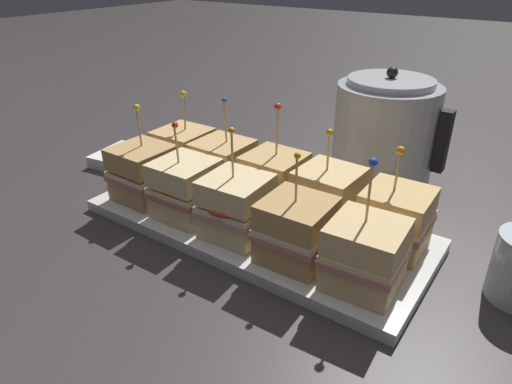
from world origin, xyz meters
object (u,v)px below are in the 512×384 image
object	(u,v)px
sandwich_front_center	(238,207)
sandwich_back_far_right	(395,219)
sandwich_back_left	(223,167)
napkin_stack	(125,158)
kettle_steel	(385,132)
sandwich_front_far_left	(143,173)
sandwich_back_far_left	(184,154)
sandwich_front_left	(186,189)
sandwich_front_far_right	(365,255)
sandwich_back_center	(273,181)
sandwich_back_right	(328,198)
sandwich_front_right	(296,230)
serving_platter	(256,224)

from	to	relation	value
sandwich_front_center	sandwich_back_far_right	distance (m)	0.22
sandwich_back_left	napkin_stack	distance (m)	0.27
sandwich_back_far_right	kettle_steel	world-z (taller)	kettle_steel
sandwich_front_far_left	kettle_steel	xyz separation A→B (m)	(0.29, 0.33, 0.03)
sandwich_back_far_left	sandwich_back_left	xyz separation A→B (m)	(0.10, -0.00, -0.00)
sandwich_front_center	sandwich_front_far_left	bearing A→B (deg)	179.45
sandwich_front_left	napkin_stack	distance (m)	0.30
sandwich_front_left	kettle_steel	distance (m)	0.39
sandwich_front_far_right	sandwich_back_center	bearing A→B (deg)	153.04
sandwich_front_far_left	sandwich_front_center	xyz separation A→B (m)	(0.20, -0.00, 0.00)
sandwich_back_far_left	sandwich_back_left	size ratio (longest dim) A/B	0.96
sandwich_front_center	kettle_steel	xyz separation A→B (m)	(0.09, 0.34, 0.03)
sandwich_back_center	kettle_steel	distance (m)	0.26
sandwich_back_center	napkin_stack	bearing A→B (deg)	179.58
sandwich_front_far_left	sandwich_back_far_right	size ratio (longest dim) A/B	1.07
sandwich_back_far_right	napkin_stack	world-z (taller)	sandwich_back_far_right
sandwich_front_left	sandwich_back_right	xyz separation A→B (m)	(0.20, 0.10, 0.00)
sandwich_front_left	kettle_steel	xyz separation A→B (m)	(0.19, 0.34, 0.03)
sandwich_front_far_left	sandwich_back_far_left	size ratio (longest dim) A/B	1.00
sandwich_back_right	sandwich_front_far_right	bearing A→B (deg)	-44.73
sandwich_front_far_left	sandwich_front_center	size ratio (longest dim) A/B	0.98
sandwich_back_far_left	sandwich_back_far_right	xyz separation A→B (m)	(0.40, -0.00, -0.00)
sandwich_front_right	sandwich_back_center	size ratio (longest dim) A/B	0.90
sandwich_front_far_left	sandwich_front_right	distance (m)	0.30
sandwich_front_left	sandwich_back_center	distance (m)	0.14
sandwich_front_left	sandwich_back_left	distance (m)	0.10
sandwich_front_right	napkin_stack	world-z (taller)	sandwich_front_right
sandwich_front_left	napkin_stack	world-z (taller)	sandwich_front_left
sandwich_front_center	sandwich_back_left	world-z (taller)	sandwich_back_left
sandwich_back_far_left	sandwich_back_left	bearing A→B (deg)	-2.39
sandwich_front_far_right	sandwich_back_far_left	distance (m)	0.41
sandwich_back_far_right	sandwich_back_center	bearing A→B (deg)	-179.75
sandwich_front_center	sandwich_back_far_left	bearing A→B (deg)	153.10
sandwich_front_left	sandwich_back_center	bearing A→B (deg)	46.16
sandwich_back_far_left	sandwich_back_center	distance (m)	0.20
sandwich_back_right	kettle_steel	world-z (taller)	kettle_steel
sandwich_front_left	sandwich_front_right	bearing A→B (deg)	-0.71
serving_platter	sandwich_back_far_left	size ratio (longest dim) A/B	3.34
sandwich_front_far_left	sandwich_back_left	xyz separation A→B (m)	(0.09, 0.10, -0.00)
sandwich_back_far_right	kettle_steel	size ratio (longest dim) A/B	0.70
sandwich_back_center	sandwich_front_center	bearing A→B (deg)	-87.29
sandwich_front_far_left	sandwich_front_center	distance (m)	0.20
sandwich_front_center	napkin_stack	distance (m)	0.39
sandwich_back_far_right	napkin_stack	bearing A→B (deg)	179.82
serving_platter	kettle_steel	bearing A→B (deg)	72.42
sandwich_front_center	sandwich_back_center	distance (m)	0.10
kettle_steel	serving_platter	bearing A→B (deg)	-107.58
sandwich_back_far_right	sandwich_front_center	bearing A→B (deg)	-152.92
sandwich_front_far_right	napkin_stack	world-z (taller)	sandwich_front_far_right
sandwich_front_left	sandwich_back_left	xyz separation A→B (m)	(-0.00, 0.10, 0.00)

